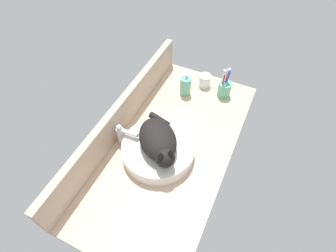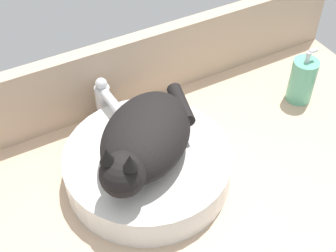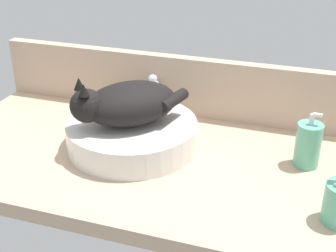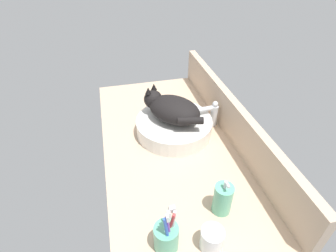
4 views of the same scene
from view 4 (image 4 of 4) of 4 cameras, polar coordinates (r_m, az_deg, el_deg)
The scene contains 8 objects.
ground_plane at distance 122.03cm, azimuth 0.64°, elevation -4.36°, with size 121.86×60.74×4.00cm, color tan.
backsplash_panel at distance 123.79cm, azimuth 13.62°, elevation 1.73°, with size 121.86×3.60×18.45cm, color tan.
sink_basin at distance 124.40cm, azimuth 1.33°, elevation -0.00°, with size 35.70×35.70×7.51cm, color silver.
cat at distance 119.47cm, azimuth 0.82°, elevation 3.84°, with size 29.92×29.42×14.00cm.
faucet at distance 128.79cm, azimuth 9.57°, elevation 2.81°, with size 3.60×11.85×13.60cm.
soap_dispenser at distance 93.44cm, azimuth 11.81°, elevation -15.25°, with size 6.48×6.48×15.01cm.
toothbrush_cup at distance 84.94cm, azimuth -0.31°, elevation -22.91°, with size 7.61×7.61×18.72cm.
water_glass at distance 87.67cm, azimuth 9.67°, elevation -23.21°, with size 7.15×7.15×7.71cm.
Camera 4 is at (88.57, -22.83, 78.78)cm, focal length 28.00 mm.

